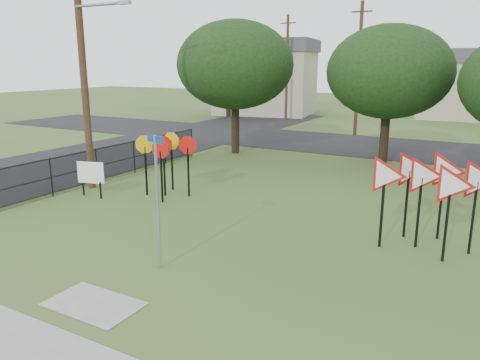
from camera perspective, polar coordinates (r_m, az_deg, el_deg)
name	(u,v)px	position (r m, az deg, el deg)	size (l,w,h in m)	color
ground	(165,263)	(12.23, -9.12, -10.01)	(140.00, 140.00, 0.00)	#35521F
sidewalk	(18,348)	(9.71, -25.47, -18.01)	(30.00, 1.60, 0.02)	gray
street_left	(107,154)	(27.14, -15.96, 3.01)	(8.00, 50.00, 0.02)	black
street_far	(368,146)	(29.93, 15.36, 4.04)	(60.00, 8.00, 0.02)	black
curb_pad	(94,304)	(10.66, -17.39, -14.25)	(2.00, 1.20, 0.02)	gray
street_name_sign	(157,195)	(11.37, -10.04, -1.80)	(0.65, 0.26, 3.33)	gray
stop_sign_cluster	(166,151)	(17.83, -9.04, 3.52)	(2.12, 1.76, 2.34)	black
yield_sign_cluster	(430,180)	(13.51, 22.19, -0.02)	(3.33, 1.77, 2.61)	black
info_board	(91,174)	(18.47, -17.74, 0.73)	(1.06, 0.33, 1.36)	black
utility_pole_main	(83,56)	(19.44, -18.57, 14.11)	(3.55, 0.33, 10.00)	#472E20
far_pole_a	(359,69)	(33.90, 14.25, 13.04)	(1.40, 0.24, 9.00)	#472E20
far_pole_c	(287,67)	(42.27, 5.74, 13.50)	(1.40, 0.24, 9.00)	#472E20
fence_run	(116,161)	(21.33, -14.85, 2.31)	(0.05, 11.55, 1.50)	black
house_left	(266,77)	(47.60, 3.19, 12.46)	(10.58, 8.88, 7.20)	#B3AC90
house_mid	(470,83)	(48.79, 26.25, 10.52)	(8.40, 8.40, 6.20)	#B3AC90
tree_near_left	(235,65)	(26.17, -0.59, 13.84)	(6.40, 6.40, 7.27)	black
tree_near_mid	(389,72)	(24.21, 17.73, 12.43)	(6.00, 6.00, 6.80)	black
tree_far_left	(228,61)	(45.03, -1.47, 14.32)	(6.80, 6.80, 7.73)	black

